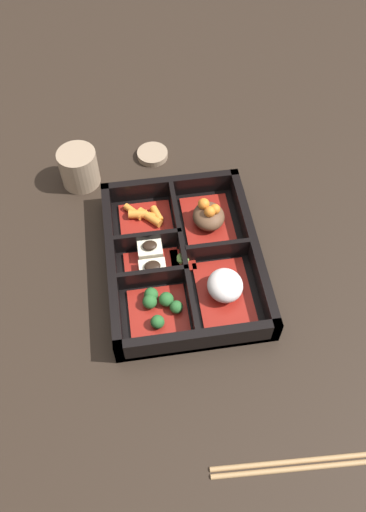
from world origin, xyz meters
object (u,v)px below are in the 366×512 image
object	(u,v)px
sauce_dish	(152,154)
chopsticks	(290,465)
tea_cup	(79,167)
bowl_rice	(225,288)

from	to	relation	value
sauce_dish	chopsticks	bearing A→B (deg)	10.71
tea_cup	sauce_dish	bearing A→B (deg)	108.01
chopsticks	tea_cup	bearing A→B (deg)	-155.41
tea_cup	bowl_rice	bearing A→B (deg)	36.88
chopsticks	sauce_dish	bearing A→B (deg)	-169.29
bowl_rice	sauce_dish	world-z (taller)	bowl_rice
chopsticks	sauce_dish	world-z (taller)	sauce_dish
bowl_rice	sauce_dish	bearing A→B (deg)	-167.07
bowl_rice	tea_cup	size ratio (longest dim) A/B	1.74
tea_cup	sauce_dish	xyz separation A→B (m)	(-0.05, 0.14, -0.03)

